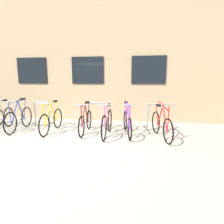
{
  "coord_description": "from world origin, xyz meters",
  "views": [
    {
      "loc": [
        2.08,
        -4.24,
        1.72
      ],
      "look_at": [
        1.22,
        1.6,
        0.65
      ],
      "focal_mm": 29.92,
      "sensor_mm": 36.0,
      "label": 1
    }
  ],
  "objects_px": {
    "bicycle_purple": "(127,122)",
    "bicycle_pink": "(107,122)",
    "bicycle_yellow": "(52,120)",
    "bicycle_blue": "(19,118)",
    "bicycle_maroon": "(85,121)",
    "bicycle_red": "(161,125)",
    "bicycle_silver": "(0,118)"
  },
  "relations": [
    {
      "from": "bicycle_purple",
      "to": "bicycle_maroon",
      "type": "xyz_separation_m",
      "value": [
        -1.34,
        0.03,
        -0.01
      ]
    },
    {
      "from": "bicycle_yellow",
      "to": "bicycle_pink",
      "type": "height_order",
      "value": "bicycle_pink"
    },
    {
      "from": "bicycle_yellow",
      "to": "bicycle_red",
      "type": "bearing_deg",
      "value": -2.38
    },
    {
      "from": "bicycle_maroon",
      "to": "bicycle_purple",
      "type": "bearing_deg",
      "value": -1.41
    },
    {
      "from": "bicycle_silver",
      "to": "bicycle_purple",
      "type": "bearing_deg",
      "value": 1.27
    },
    {
      "from": "bicycle_blue",
      "to": "bicycle_silver",
      "type": "bearing_deg",
      "value": -170.97
    },
    {
      "from": "bicycle_blue",
      "to": "bicycle_maroon",
      "type": "relative_size",
      "value": 1.06
    },
    {
      "from": "bicycle_yellow",
      "to": "bicycle_purple",
      "type": "height_order",
      "value": "bicycle_purple"
    },
    {
      "from": "bicycle_blue",
      "to": "bicycle_maroon",
      "type": "distance_m",
      "value": 2.3
    },
    {
      "from": "bicycle_yellow",
      "to": "bicycle_pink",
      "type": "relative_size",
      "value": 0.99
    },
    {
      "from": "bicycle_yellow",
      "to": "bicycle_red",
      "type": "relative_size",
      "value": 1.02
    },
    {
      "from": "bicycle_yellow",
      "to": "bicycle_maroon",
      "type": "height_order",
      "value": "bicycle_yellow"
    },
    {
      "from": "bicycle_maroon",
      "to": "bicycle_silver",
      "type": "xyz_separation_m",
      "value": [
        -2.92,
        -0.13,
        0.02
      ]
    },
    {
      "from": "bicycle_yellow",
      "to": "bicycle_red",
      "type": "height_order",
      "value": "bicycle_red"
    },
    {
      "from": "bicycle_maroon",
      "to": "bicycle_pink",
      "type": "relative_size",
      "value": 0.93
    },
    {
      "from": "bicycle_maroon",
      "to": "bicycle_pink",
      "type": "xyz_separation_m",
      "value": [
        0.74,
        -0.2,
        0.03
      ]
    },
    {
      "from": "bicycle_purple",
      "to": "bicycle_pink",
      "type": "distance_m",
      "value": 0.63
    },
    {
      "from": "bicycle_maroon",
      "to": "bicycle_pink",
      "type": "height_order",
      "value": "bicycle_pink"
    },
    {
      "from": "bicycle_yellow",
      "to": "bicycle_red",
      "type": "distance_m",
      "value": 3.48
    },
    {
      "from": "bicycle_yellow",
      "to": "bicycle_red",
      "type": "xyz_separation_m",
      "value": [
        3.48,
        -0.14,
        0.0
      ]
    },
    {
      "from": "bicycle_blue",
      "to": "bicycle_maroon",
      "type": "height_order",
      "value": "bicycle_blue"
    },
    {
      "from": "bicycle_red",
      "to": "bicycle_purple",
      "type": "distance_m",
      "value": 1.02
    },
    {
      "from": "bicycle_maroon",
      "to": "bicycle_silver",
      "type": "height_order",
      "value": "bicycle_silver"
    },
    {
      "from": "bicycle_yellow",
      "to": "bicycle_blue",
      "type": "bearing_deg",
      "value": 178.48
    },
    {
      "from": "bicycle_yellow",
      "to": "bicycle_maroon",
      "type": "xyz_separation_m",
      "value": [
        1.13,
        0.06,
        -0.02
      ]
    },
    {
      "from": "bicycle_red",
      "to": "bicycle_maroon",
      "type": "distance_m",
      "value": 2.36
    },
    {
      "from": "bicycle_silver",
      "to": "bicycle_blue",
      "type": "bearing_deg",
      "value": 9.03
    },
    {
      "from": "bicycle_purple",
      "to": "bicycle_yellow",
      "type": "bearing_deg",
      "value": -179.36
    },
    {
      "from": "bicycle_purple",
      "to": "bicycle_red",
      "type": "bearing_deg",
      "value": -9.68
    },
    {
      "from": "bicycle_blue",
      "to": "bicycle_red",
      "type": "bearing_deg",
      "value": -2.16
    },
    {
      "from": "bicycle_pink",
      "to": "bicycle_yellow",
      "type": "bearing_deg",
      "value": 175.71
    },
    {
      "from": "bicycle_purple",
      "to": "bicycle_maroon",
      "type": "distance_m",
      "value": 1.34
    }
  ]
}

